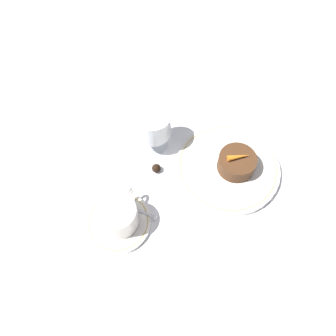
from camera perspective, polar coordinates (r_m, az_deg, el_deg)
ground_plane at (r=0.76m, az=7.47°, el=-1.08°), size 3.00×3.00×0.00m
dinner_plate at (r=0.76m, az=10.32°, el=0.15°), size 0.24×0.24×0.01m
saucer at (r=0.70m, az=-8.60°, el=-9.27°), size 0.14×0.14×0.01m
coffee_cup at (r=0.67m, az=-8.70°, el=-8.16°), size 0.11×0.08×0.06m
spoon at (r=0.71m, az=-7.14°, el=-6.54°), size 0.02×0.11×0.00m
wine_glass at (r=0.74m, az=-2.56°, el=7.28°), size 0.08×0.08×0.11m
fork at (r=0.88m, az=10.99°, el=10.71°), size 0.03×0.19×0.01m
dessert_cake at (r=0.74m, az=11.86°, el=0.90°), size 0.08×0.08×0.04m
carrot_garnish at (r=0.72m, az=12.23°, el=1.95°), size 0.04×0.05×0.01m
chocolate_truffle at (r=0.75m, az=-2.05°, el=-0.05°), size 0.02×0.02×0.02m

